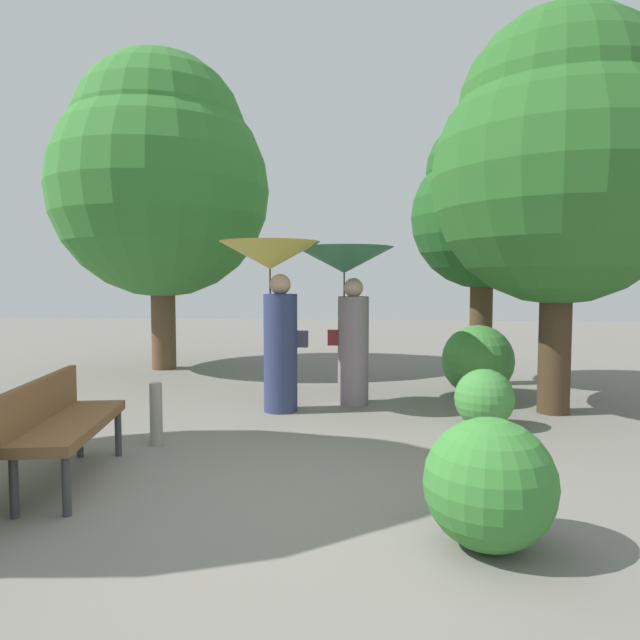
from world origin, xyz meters
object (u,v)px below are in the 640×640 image
at_px(person_left, 274,288).
at_px(park_bench, 62,419).
at_px(person_right, 347,287).
at_px(tree_near_right, 483,204).
at_px(tree_mid_right, 560,158).
at_px(tree_near_left, 161,174).
at_px(path_marker_post, 156,414).

bearing_deg(person_left, park_bench, 151.35).
distance_m(person_right, tree_near_right, 2.87).
xyz_separation_m(person_right, park_bench, (-2.06, -3.16, -1.01)).
xyz_separation_m(person_right, tree_mid_right, (2.53, -0.25, 1.53)).
relative_size(tree_near_left, tree_near_right, 1.37).
height_order(person_left, person_right, person_left).
relative_size(tree_near_right, tree_mid_right, 0.87).
xyz_separation_m(tree_near_left, tree_mid_right, (6.04, -2.90, -0.48)).
height_order(person_right, tree_near_left, tree_near_left).
relative_size(tree_mid_right, path_marker_post, 7.81).
bearing_deg(person_right, tree_near_left, 48.67).
distance_m(person_left, person_right, 1.00).
height_order(person_left, park_bench, person_left).
xyz_separation_m(person_left, park_bench, (-1.20, -2.65, -1.00)).
distance_m(tree_near_left, tree_mid_right, 6.72).
bearing_deg(person_left, tree_mid_right, -89.88).
height_order(person_left, tree_near_right, tree_near_right).
relative_size(park_bench, tree_mid_right, 0.33).
bearing_deg(person_right, park_bench, 142.57).
xyz_separation_m(park_bench, tree_near_left, (-1.45, 5.80, 3.03)).
distance_m(person_left, path_marker_post, 2.17).
bearing_deg(tree_near_left, park_bench, -75.95).
bearing_deg(tree_near_right, tree_near_left, 169.77).
bearing_deg(park_bench, tree_near_right, -51.44).
height_order(person_right, path_marker_post, person_right).
height_order(person_right, tree_near_right, tree_near_right).
relative_size(person_left, person_right, 1.02).
height_order(person_right, tree_mid_right, tree_mid_right).
bearing_deg(person_right, tree_mid_right, -99.92).
bearing_deg(tree_mid_right, path_marker_post, -156.67).
height_order(tree_near_left, tree_mid_right, tree_near_left).
bearing_deg(tree_mid_right, tree_near_left, 154.39).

